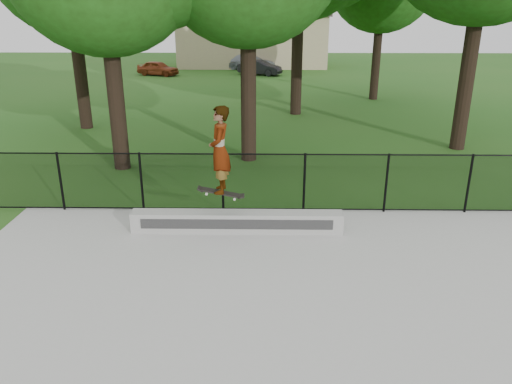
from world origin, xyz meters
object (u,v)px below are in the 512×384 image
at_px(grind_ledge, 237,222).
at_px(car_a, 158,68).
at_px(car_c, 251,62).
at_px(skater_airborne, 220,151).
at_px(car_b, 260,68).

height_order(grind_ledge, car_a, car_a).
bearing_deg(grind_ledge, car_a, 104.99).
xyz_separation_m(car_a, car_c, (6.73, 3.48, 0.08)).
bearing_deg(car_c, car_a, 142.01).
xyz_separation_m(grind_ledge, skater_airborne, (-0.33, -0.19, 1.70)).
distance_m(car_b, car_c, 3.19).
height_order(car_c, skater_airborne, skater_airborne).
distance_m(car_b, skater_airborne, 27.46).
relative_size(grind_ledge, skater_airborne, 2.33).
distance_m(car_c, skater_airborne, 30.56).
distance_m(grind_ledge, car_a, 27.80).
distance_m(grind_ledge, skater_airborne, 1.75).
height_order(car_a, skater_airborne, skater_airborne).
height_order(car_b, skater_airborne, skater_airborne).
relative_size(car_a, car_b, 1.05).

